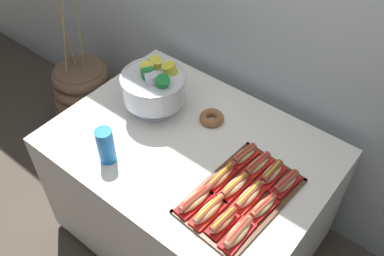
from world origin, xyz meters
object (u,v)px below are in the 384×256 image
(hot_dog_7, at_px, (263,207))
(hot_dog_9, at_px, (257,165))
(floor_vase, at_px, (87,101))
(hot_dog_0, at_px, (195,200))
(serving_tray, at_px, (241,196))
(hot_dog_5, at_px, (234,187))
(punch_bowl, at_px, (154,86))
(hot_dog_2, at_px, (223,222))
(donut, at_px, (212,118))
(hot_dog_3, at_px, (238,233))
(hot_dog_1, at_px, (208,211))
(buffet_table, at_px, (191,191))
(hot_dog_4, at_px, (221,177))
(hot_dog_11, at_px, (286,183))
(cup_stack, at_px, (106,146))
(hot_dog_8, at_px, (244,156))
(hot_dog_6, at_px, (248,197))
(hot_dog_10, at_px, (272,174))

(hot_dog_7, relative_size, hot_dog_9, 0.91)
(floor_vase, bearing_deg, hot_dog_0, -19.61)
(serving_tray, bearing_deg, hot_dog_0, -128.28)
(hot_dog_5, distance_m, punch_bowl, 0.65)
(hot_dog_2, distance_m, donut, 0.61)
(hot_dog_7, bearing_deg, punch_bowl, 165.73)
(floor_vase, relative_size, hot_dog_2, 7.03)
(hot_dog_0, xyz_separation_m, donut, (-0.25, 0.45, -0.02))
(hot_dog_7, relative_size, donut, 1.29)
(hot_dog_7, bearing_deg, donut, 148.26)
(hot_dog_3, height_order, donut, hot_dog_3)
(hot_dog_1, bearing_deg, hot_dog_3, -3.99)
(hot_dog_2, bearing_deg, buffet_table, 144.71)
(hot_dog_4, bearing_deg, hot_dog_11, 32.26)
(hot_dog_1, distance_m, hot_dog_3, 0.15)
(hot_dog_3, distance_m, cup_stack, 0.69)
(hot_dog_1, relative_size, hot_dog_8, 1.14)
(hot_dog_2, relative_size, hot_dog_11, 0.97)
(hot_dog_5, bearing_deg, hot_dog_6, -3.99)
(hot_dog_2, relative_size, donut, 1.30)
(hot_dog_3, height_order, cup_stack, cup_stack)
(hot_dog_2, distance_m, punch_bowl, 0.77)
(hot_dog_1, bearing_deg, floor_vase, 161.16)
(hot_dog_8, bearing_deg, hot_dog_5, -69.55)
(hot_dog_7, bearing_deg, hot_dog_4, 176.01)
(hot_dog_9, height_order, cup_stack, cup_stack)
(hot_dog_10, bearing_deg, serving_tray, -106.80)
(buffet_table, relative_size, hot_dog_2, 8.20)
(serving_tray, relative_size, donut, 4.46)
(floor_vase, distance_m, serving_tray, 1.59)
(punch_bowl, bearing_deg, donut, 20.83)
(buffet_table, distance_m, hot_dog_1, 0.57)
(hot_dog_3, xyz_separation_m, hot_dog_5, (-0.14, 0.18, 0.00))
(hot_dog_2, relative_size, hot_dog_7, 1.01)
(hot_dog_1, xyz_separation_m, hot_dog_8, (-0.05, 0.33, 0.00))
(hot_dog_6, xyz_separation_m, hot_dog_8, (-0.14, 0.18, 0.00))
(hot_dog_6, bearing_deg, hot_dog_5, 176.01)
(hot_dog_1, distance_m, hot_dog_4, 0.18)
(hot_dog_6, xyz_separation_m, hot_dog_7, (0.07, -0.01, -0.00))
(hot_dog_8, xyz_separation_m, cup_stack, (-0.49, -0.38, 0.05))
(serving_tray, height_order, hot_dog_2, hot_dog_2)
(hot_dog_0, relative_size, hot_dog_9, 1.08)
(buffet_table, height_order, cup_stack, cup_stack)
(floor_vase, relative_size, hot_dog_7, 7.07)
(buffet_table, height_order, donut, donut)
(hot_dog_5, height_order, punch_bowl, punch_bowl)
(punch_bowl, xyz_separation_m, donut, (0.28, 0.11, -0.13))
(hot_dog_2, distance_m, hot_dog_11, 0.34)
(hot_dog_5, height_order, hot_dog_7, hot_dog_5)
(floor_vase, height_order, punch_bowl, floor_vase)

